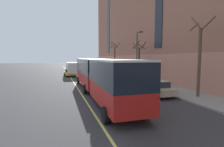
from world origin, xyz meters
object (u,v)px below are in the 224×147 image
(city_bus, at_px, (98,74))
(street_tree_far_uptown, at_px, (139,60))
(parked_car_navy_1, at_px, (106,73))
(parked_car_darkgray_2, at_px, (129,79))
(box_truck, at_px, (72,68))
(street_tree_far_downtown, at_px, (115,57))
(taxi_cab, at_px, (69,73))
(street_lamp, at_px, (138,52))
(parked_car_champagne_4, at_px, (157,88))
(parked_car_silver_0, at_px, (97,70))
(street_tree_mid_block, at_px, (199,57))

(city_bus, height_order, street_tree_far_uptown, street_tree_far_uptown)
(city_bus, bearing_deg, parked_car_navy_1, 72.15)
(parked_car_darkgray_2, bearing_deg, street_tree_far_uptown, 46.56)
(city_bus, bearing_deg, street_tree_far_uptown, 43.80)
(box_truck, bearing_deg, street_tree_far_uptown, -48.13)
(street_tree_far_downtown, bearing_deg, street_tree_far_uptown, -90.02)
(taxi_cab, relative_size, street_lamp, 0.62)
(parked_car_champagne_4, relative_size, street_lamp, 0.62)
(parked_car_darkgray_2, relative_size, parked_car_champagne_4, 0.94)
(city_bus, xyz_separation_m, box_truck, (-1.14, 19.47, -0.51))
(parked_car_silver_0, distance_m, taxi_cab, 9.06)
(parked_car_champagne_4, bearing_deg, parked_car_navy_1, 90.61)
(parked_car_navy_1, xyz_separation_m, street_tree_far_downtown, (3.42, 4.66, 3.21))
(parked_car_darkgray_2, distance_m, street_tree_mid_block, 10.51)
(street_lamp, bearing_deg, street_tree_mid_block, -81.51)
(taxi_cab, xyz_separation_m, street_lamp, (9.07, -13.71, 3.90))
(street_tree_far_uptown, bearing_deg, parked_car_navy_1, 112.51)
(parked_car_champagne_4, bearing_deg, parked_car_silver_0, 90.40)
(parked_car_silver_0, bearing_deg, parked_car_champagne_4, -89.60)
(parked_car_darkgray_2, height_order, street_tree_far_uptown, street_tree_far_uptown)
(city_bus, xyz_separation_m, parked_car_silver_0, (5.37, 25.00, -1.37))
(parked_car_darkgray_2, height_order, box_truck, box_truck)
(parked_car_silver_0, height_order, box_truck, box_truck)
(city_bus, relative_size, parked_car_champagne_4, 4.22)
(city_bus, bearing_deg, street_tree_mid_block, -26.95)
(taxi_cab, xyz_separation_m, street_tree_far_downtown, (10.59, 1.81, 3.20))
(box_truck, bearing_deg, parked_car_navy_1, -23.51)
(city_bus, xyz_separation_m, street_tree_far_downtown, (8.77, 21.29, 1.83))
(city_bus, bearing_deg, parked_car_silver_0, 77.88)
(street_tree_mid_block, bearing_deg, parked_car_silver_0, 96.62)
(city_bus, distance_m, taxi_cab, 19.61)
(parked_car_darkgray_2, relative_size, street_tree_far_downtown, 0.57)
(street_lamp, bearing_deg, parked_car_silver_0, 95.62)
(box_truck, bearing_deg, street_lamp, -58.48)
(city_bus, height_order, parked_car_navy_1, city_bus)
(street_tree_far_downtown, distance_m, street_lamp, 15.61)
(taxi_cab, bearing_deg, street_tree_far_uptown, -46.28)
(parked_car_champagne_4, height_order, street_lamp, street_lamp)
(box_truck, bearing_deg, street_tree_far_downtown, 10.44)
(taxi_cab, xyz_separation_m, street_tree_far_uptown, (10.59, -11.07, 2.71))
(parked_car_darkgray_2, bearing_deg, parked_car_navy_1, 91.20)
(parked_car_navy_1, xyz_separation_m, taxi_cab, (-7.18, 2.84, 0.00))
(box_truck, relative_size, street_tree_mid_block, 0.88)
(parked_car_darkgray_2, distance_m, box_truck, 15.93)
(parked_car_navy_1, relative_size, street_lamp, 0.58)
(parked_car_silver_0, xyz_separation_m, street_lamp, (1.89, -19.22, 3.90))
(parked_car_darkgray_2, bearing_deg, taxi_cab, 117.22)
(street_tree_far_downtown, bearing_deg, city_bus, -112.39)
(taxi_cab, height_order, street_tree_far_downtown, street_tree_far_downtown)
(city_bus, height_order, parked_car_silver_0, city_bus)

